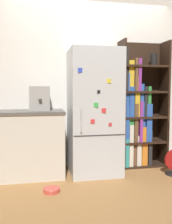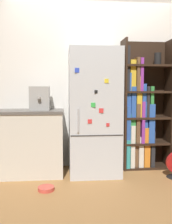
{
  "view_description": "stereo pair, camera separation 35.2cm",
  "coord_description": "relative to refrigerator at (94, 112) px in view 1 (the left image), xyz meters",
  "views": [
    {
      "loc": [
        -0.78,
        -3.29,
        1.17
      ],
      "look_at": [
        -0.11,
        0.15,
        0.87
      ],
      "focal_mm": 40.0,
      "sensor_mm": 36.0,
      "label": 1
    },
    {
      "loc": [
        -0.44,
        -3.34,
        1.17
      ],
      "look_at": [
        -0.11,
        0.15,
        0.87
      ],
      "focal_mm": 40.0,
      "sensor_mm": 36.0,
      "label": 2
    }
  ],
  "objects": [
    {
      "name": "espresso_machine",
      "position": [
        -0.75,
        0.06,
        0.2
      ],
      "size": [
        0.27,
        0.34,
        0.33
      ],
      "color": "#A5A39E",
      "rests_on": "kitchen_counter"
    },
    {
      "name": "wall_back",
      "position": [
        0.0,
        0.36,
        0.43
      ],
      "size": [
        8.0,
        0.05,
        2.6
      ],
      "color": "white",
      "rests_on": "ground_plane"
    },
    {
      "name": "ground_plane",
      "position": [
        0.0,
        -0.12,
        -0.87
      ],
      "size": [
        16.0,
        16.0,
        0.0
      ],
      "primitive_type": "plane",
      "color": "#A87542"
    },
    {
      "name": "refrigerator",
      "position": [
        0.0,
        0.0,
        0.0
      ],
      "size": [
        0.69,
        0.69,
        1.73
      ],
      "color": "silver",
      "rests_on": "ground_plane"
    },
    {
      "name": "bookshelf",
      "position": [
        0.73,
        0.18,
        -0.04
      ],
      "size": [
        0.72,
        0.34,
        1.91
      ],
      "color": "black",
      "rests_on": "ground_plane"
    },
    {
      "name": "pet_bowl",
      "position": [
        -0.64,
        -0.59,
        -0.84
      ],
      "size": [
        0.2,
        0.2,
        0.04
      ],
      "color": "#D84C3F",
      "rests_on": "ground_plane"
    },
    {
      "name": "kitchen_counter",
      "position": [
        -0.91,
        0.03,
        -0.42
      ],
      "size": [
        0.96,
        0.62,
        0.9
      ],
      "color": "beige",
      "rests_on": "ground_plane"
    }
  ]
}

